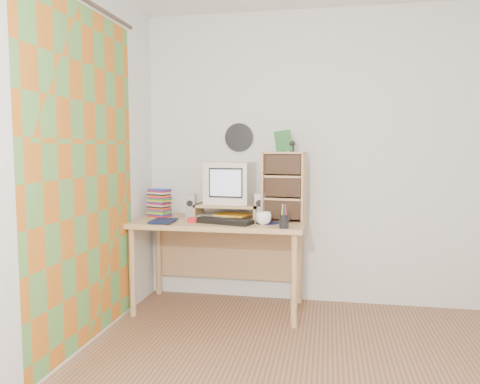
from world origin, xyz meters
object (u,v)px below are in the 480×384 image
at_px(cd_rack, 284,186).
at_px(mug, 264,218).
at_px(keyboard, 223,221).
at_px(dvd_stack, 159,203).
at_px(desk, 221,235).
at_px(diary, 152,219).
at_px(crt_monitor, 229,183).

distance_m(cd_rack, mug, 0.36).
distance_m(keyboard, dvd_stack, 0.68).
height_order(desk, keyboard, keyboard).
bearing_deg(cd_rack, mug, -113.00).
relative_size(desk, diary, 6.27).
relative_size(desk, crt_monitor, 3.82).
distance_m(mug, diary, 0.89).
xyz_separation_m(keyboard, dvd_stack, (-0.62, 0.26, 0.10)).
xyz_separation_m(crt_monitor, keyboard, (0.01, -0.31, -0.28)).
xyz_separation_m(desk, dvd_stack, (-0.55, 0.03, 0.25)).
relative_size(dvd_stack, cd_rack, 0.43).
distance_m(desk, keyboard, 0.28).
bearing_deg(cd_rack, keyboard, -145.86).
bearing_deg(mug, dvd_stack, 164.69).
relative_size(desk, mug, 11.52).
distance_m(dvd_stack, diary, 0.32).
bearing_deg(mug, cd_rack, 59.75).
height_order(crt_monitor, dvd_stack, crt_monitor).
bearing_deg(cd_rack, diary, -157.55).
bearing_deg(mug, keyboard, 179.92).
bearing_deg(keyboard, crt_monitor, 108.76).
height_order(keyboard, diary, diary).
relative_size(keyboard, cd_rack, 0.85).
bearing_deg(diary, dvd_stack, 98.33).
bearing_deg(crt_monitor, keyboard, -82.05).
relative_size(cd_rack, mug, 4.60).
xyz_separation_m(mug, diary, (-0.89, -0.05, -0.03)).
xyz_separation_m(dvd_stack, cd_rack, (1.08, -0.02, 0.16)).
bearing_deg(dvd_stack, cd_rack, 17.64).
distance_m(dvd_stack, cd_rack, 1.09).
relative_size(mug, diary, 0.54).
relative_size(crt_monitor, cd_rack, 0.66).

